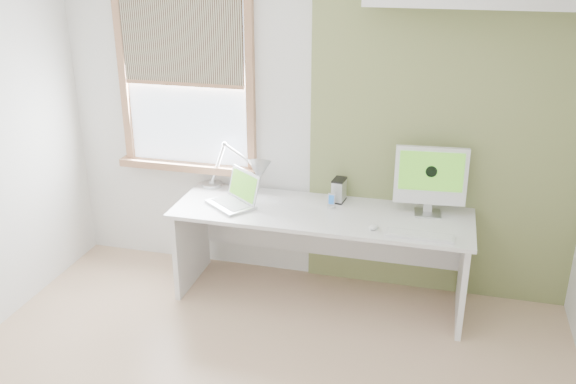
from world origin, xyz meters
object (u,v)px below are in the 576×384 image
(desk_lamp, at_px, (250,171))
(external_drive, at_px, (339,190))
(laptop, at_px, (236,196))
(imac, at_px, (431,177))
(desk, at_px, (322,232))

(desk_lamp, bearing_deg, external_drive, 6.00)
(laptop, relative_size, imac, 0.88)
(external_drive, distance_m, imac, 0.70)
(desk_lamp, relative_size, laptop, 1.46)
(external_drive, xyz_separation_m, imac, (0.67, -0.06, 0.19))
(imac, bearing_deg, desk_lamp, -179.43)
(laptop, bearing_deg, desk, 7.16)
(external_drive, bearing_deg, laptop, -161.29)
(desk_lamp, xyz_separation_m, external_drive, (0.69, 0.07, -0.12))
(desk_lamp, relative_size, imac, 1.28)
(desk_lamp, bearing_deg, imac, 0.57)
(imac, bearing_deg, external_drive, 175.01)
(desk, distance_m, laptop, 0.71)
(desk, bearing_deg, imac, 8.29)
(laptop, height_order, external_drive, laptop)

